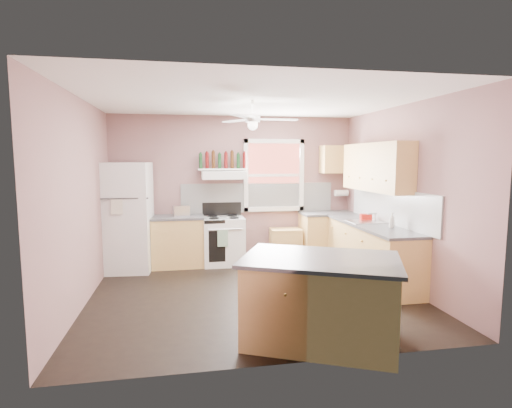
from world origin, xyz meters
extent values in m
plane|color=black|center=(0.00, 0.00, 0.00)|extent=(4.50, 4.50, 0.00)
plane|color=white|center=(0.00, 0.00, 2.70)|extent=(4.50, 4.50, 0.00)
cube|color=#845D5B|center=(0.00, 2.02, 1.35)|extent=(4.50, 0.05, 2.70)
cube|color=#845D5B|center=(2.27, 0.00, 1.35)|extent=(0.05, 4.00, 2.70)
cube|color=#845D5B|center=(-2.27, 0.00, 1.35)|extent=(0.05, 4.00, 2.70)
cube|color=white|center=(0.45, 1.99, 1.18)|extent=(2.90, 0.03, 0.55)
cube|color=white|center=(2.23, 0.30, 1.18)|extent=(0.03, 2.60, 0.55)
cube|color=brown|center=(0.75, 1.98, 1.60)|extent=(1.00, 0.02, 1.20)
cube|color=white|center=(0.75, 1.96, 1.60)|extent=(1.16, 0.07, 1.36)
cube|color=white|center=(-1.90, 1.57, 0.93)|extent=(0.84, 0.82, 1.85)
cube|color=tan|center=(-1.06, 1.70, 0.43)|extent=(0.90, 0.60, 0.86)
cube|color=#434346|center=(-1.06, 1.70, 0.88)|extent=(0.92, 0.62, 0.04)
cube|color=silver|center=(-0.99, 1.73, 0.99)|extent=(0.31, 0.21, 0.18)
cube|color=white|center=(-0.25, 1.68, 0.43)|extent=(0.74, 0.65, 0.86)
cube|color=white|center=(-0.23, 1.75, 1.62)|extent=(0.78, 0.50, 0.14)
cube|color=white|center=(-0.23, 1.87, 1.72)|extent=(0.90, 0.26, 0.03)
cube|color=tan|center=(0.93, 1.75, 0.29)|extent=(0.59, 0.40, 0.57)
cube|color=tan|center=(1.75, 1.70, 0.43)|extent=(1.00, 0.60, 0.86)
cube|color=tan|center=(1.95, 0.30, 0.43)|extent=(0.60, 2.20, 0.86)
cube|color=#434346|center=(1.75, 1.70, 0.88)|extent=(1.02, 0.62, 0.04)
cube|color=#434346|center=(1.94, 0.30, 0.88)|extent=(0.62, 2.22, 0.04)
cube|color=silver|center=(1.94, 0.50, 0.90)|extent=(0.55, 0.45, 0.03)
cylinder|color=silver|center=(2.10, 0.50, 0.97)|extent=(0.03, 0.03, 0.14)
cube|color=tan|center=(2.08, 0.50, 1.78)|extent=(0.33, 1.80, 0.76)
cube|color=tan|center=(1.95, 1.83, 1.90)|extent=(0.60, 0.33, 0.52)
cylinder|color=white|center=(2.07, 1.86, 1.25)|extent=(0.26, 0.12, 0.12)
cube|color=tan|center=(0.43, -1.60, 0.43)|extent=(1.76, 1.49, 0.86)
cube|color=#434346|center=(0.43, -1.60, 0.88)|extent=(1.88, 1.61, 0.04)
cylinder|color=white|center=(0.00, 0.00, 2.45)|extent=(0.20, 0.20, 0.08)
imported|color=silver|center=(2.06, -0.09, 1.01)|extent=(0.11, 0.11, 0.22)
cube|color=red|center=(2.03, 0.69, 0.95)|extent=(0.20, 0.15, 0.10)
cylinder|color=#143819|center=(-0.63, 1.87, 1.87)|extent=(0.06, 0.06, 0.27)
cylinder|color=#590F0F|center=(-0.52, 1.87, 1.88)|extent=(0.06, 0.06, 0.29)
cylinder|color=#3F230F|center=(-0.40, 1.87, 1.89)|extent=(0.06, 0.06, 0.31)
cylinder|color=#143819|center=(-0.29, 1.87, 1.87)|extent=(0.06, 0.06, 0.27)
cylinder|color=#590F0F|center=(-0.17, 1.87, 1.88)|extent=(0.06, 0.06, 0.29)
cylinder|color=#3F230F|center=(-0.06, 1.87, 1.89)|extent=(0.06, 0.06, 0.31)
cylinder|color=#143819|center=(0.06, 1.87, 1.87)|extent=(0.06, 0.06, 0.27)
cylinder|color=#590F0F|center=(0.17, 1.87, 1.88)|extent=(0.06, 0.06, 0.29)
camera|label=1|loc=(-0.95, -5.44, 1.91)|focal=28.00mm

